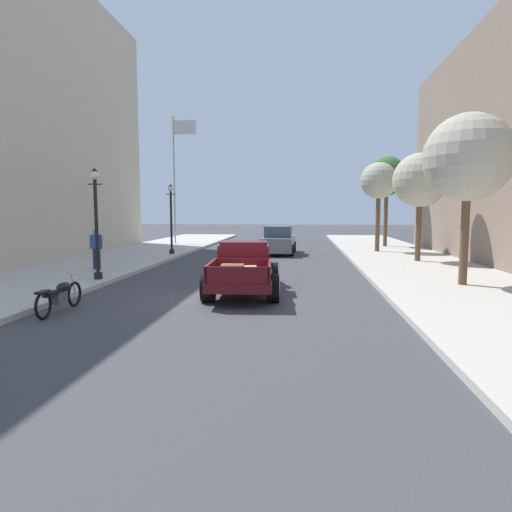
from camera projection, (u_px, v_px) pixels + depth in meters
name	position (u px, v px, depth m)	size (l,w,h in m)	color
ground_plane	(228.00, 299.00, 12.72)	(140.00, 140.00, 0.00)	#3D3D42
sidewalk_right	(492.00, 302.00, 11.95)	(5.50, 64.00, 0.15)	#B7B2A8
hotrod_truck_maroon	(244.00, 268.00, 13.81)	(2.39, 5.02, 1.58)	#510F14
motorcycle_parked	(60.00, 295.00, 10.96)	(0.62, 2.12, 0.93)	black
car_background_grey	(279.00, 241.00, 25.92)	(1.97, 4.35, 1.65)	slate
pedestrian_sidewalk_left	(96.00, 246.00, 17.99)	(0.53, 0.22, 1.65)	#232847
street_lamp_near	(96.00, 215.00, 15.24)	(0.50, 0.32, 3.85)	black
street_lamp_far	(171.00, 213.00, 24.39)	(0.50, 0.32, 3.85)	black
flagpole	(177.00, 166.00, 31.96)	(1.74, 0.16, 9.16)	#B2B2B7
street_tree_nearest	(468.00, 158.00, 13.92)	(2.77, 2.77, 5.44)	brown
street_tree_second	(420.00, 181.00, 20.77)	(2.54, 2.54, 5.10)	brown
street_tree_third	(379.00, 182.00, 25.76)	(2.12, 2.12, 5.20)	brown
street_tree_farthest	(387.00, 177.00, 29.58)	(2.63, 2.63, 6.01)	brown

